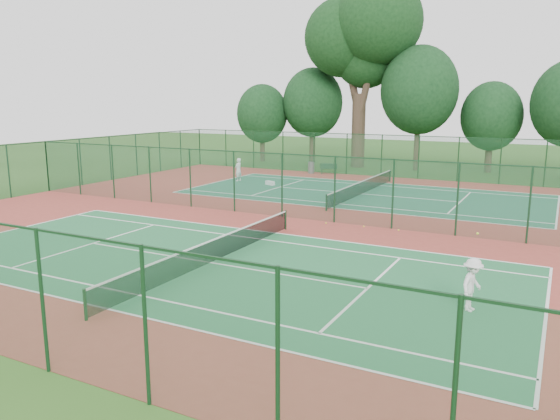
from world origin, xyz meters
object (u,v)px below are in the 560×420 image
at_px(trash_bin, 311,168).
at_px(kit_bag, 270,183).
at_px(bench, 329,168).
at_px(big_tree, 363,35).
at_px(player_far, 238,170).
at_px(player_near, 472,285).

distance_m(trash_bin, kit_bag, 7.48).
xyz_separation_m(bench, kit_bag, (-1.49, -7.86, -0.32)).
distance_m(bench, big_tree, 13.11).
bearing_deg(bench, trash_bin, 172.73).
bearing_deg(player_far, kit_bag, 86.62).
relative_size(kit_bag, big_tree, 0.05).
relative_size(player_near, trash_bin, 1.65).
height_order(player_near, bench, player_near).
bearing_deg(bench, big_tree, 62.14).
height_order(kit_bag, big_tree, big_tree).
relative_size(player_near, player_far, 0.92).
bearing_deg(player_far, trash_bin, 162.61).
relative_size(player_far, bench, 1.17).
bearing_deg(big_tree, trash_bin, -108.06).
height_order(player_near, trash_bin, player_near).
xyz_separation_m(kit_bag, big_tree, (2.13, 13.96, 11.91)).
height_order(player_near, big_tree, big_tree).
bearing_deg(trash_bin, kit_bag, -90.07).
bearing_deg(bench, player_near, -81.40).
relative_size(player_near, big_tree, 0.10).
bearing_deg(trash_bin, player_far, -114.76).
bearing_deg(kit_bag, big_tree, 102.42).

